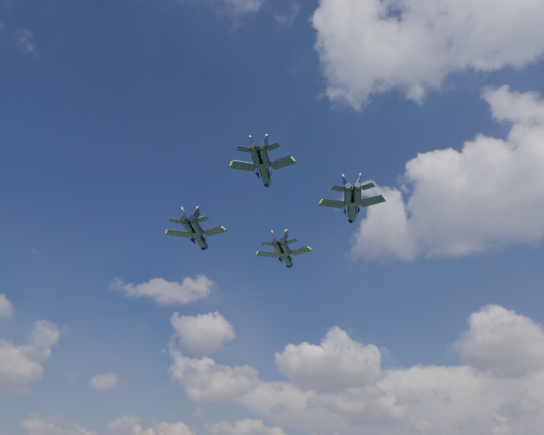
{
  "coord_description": "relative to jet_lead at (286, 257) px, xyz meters",
  "views": [
    {
      "loc": [
        58.65,
        -76.27,
        3.66
      ],
      "look_at": [
        1.65,
        0.69,
        55.11
      ],
      "focal_mm": 35.0,
      "sensor_mm": 36.0,
      "label": 1
    }
  ],
  "objects": [
    {
      "name": "jet_right",
      "position": [
        21.36,
        -6.99,
        2.51
      ],
      "size": [
        12.43,
        16.65,
        4.05
      ],
      "rotation": [
        0.0,
        0.0,
        0.52
      ],
      "color": "black"
    },
    {
      "name": "jet_lead",
      "position": [
        0.0,
        0.0,
        0.0
      ],
      "size": [
        12.0,
        16.48,
        3.93
      ],
      "rotation": [
        0.0,
        0.0,
        0.43
      ],
      "color": "black"
    },
    {
      "name": "jet_left",
      "position": [
        -8.95,
        -19.53,
        -0.1
      ],
      "size": [
        12.2,
        16.42,
        3.98
      ],
      "rotation": [
        0.0,
        0.0,
        0.5
      ],
      "color": "black"
    },
    {
      "name": "jet_slot",
      "position": [
        14.55,
        -27.39,
        3.38
      ],
      "size": [
        11.18,
        15.06,
        3.65
      ],
      "rotation": [
        0.0,
        0.0,
        0.5
      ],
      "color": "black"
    }
  ]
}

